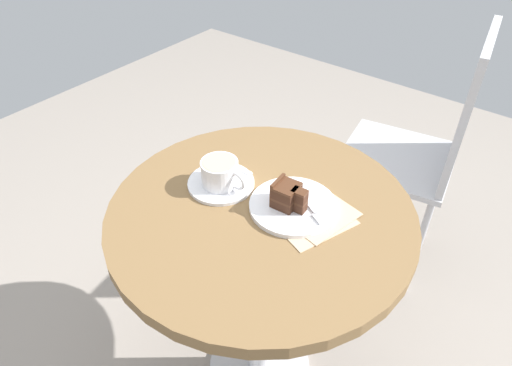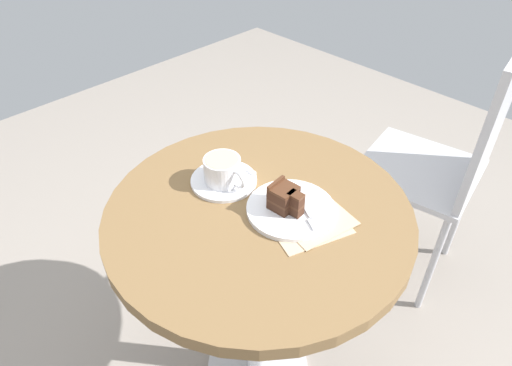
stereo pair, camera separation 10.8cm
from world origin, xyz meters
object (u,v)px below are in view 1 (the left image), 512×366
object	(u,v)px
coffee_cup	(220,173)
fork	(312,209)
napkin	(312,214)
cafe_chair	(428,143)
teaspoon	(237,171)
cake_slice	(288,196)
cake_plate	(293,206)
saucer	(221,183)

from	to	relation	value
coffee_cup	fork	size ratio (longest dim) A/B	0.93
coffee_cup	napkin	distance (m)	0.24
fork	napkin	xyz separation A→B (m)	(0.00, -0.00, -0.01)
fork	cafe_chair	world-z (taller)	cafe_chair
teaspoon	cake_slice	xyz separation A→B (m)	(0.18, -0.03, 0.03)
fork	cafe_chair	xyz separation A→B (m)	(0.05, 0.68, -0.16)
cafe_chair	cake_plate	bearing A→B (deg)	-17.63
teaspoon	cake_slice	distance (m)	0.18
teaspoon	cafe_chair	xyz separation A→B (m)	(0.28, 0.67, -0.16)
cake_slice	fork	bearing A→B (deg)	22.39
teaspoon	cake_slice	world-z (taller)	cake_slice
saucer	cake_slice	size ratio (longest dim) A/B	2.06
teaspoon	cake_plate	xyz separation A→B (m)	(0.19, -0.02, -0.00)
saucer	cake_plate	xyz separation A→B (m)	(0.19, 0.04, 0.00)
coffee_cup	cake_slice	world-z (taller)	cake_slice
saucer	cake_plate	distance (m)	0.20
saucer	napkin	bearing A→B (deg)	10.80
napkin	cake_slice	bearing A→B (deg)	-160.55
coffee_cup	teaspoon	size ratio (longest dim) A/B	1.16
coffee_cup	cafe_chair	bearing A→B (deg)	69.04
saucer	cake_plate	size ratio (longest dim) A/B	0.80
cake_plate	teaspoon	bearing A→B (deg)	173.86
coffee_cup	cake_slice	xyz separation A→B (m)	(0.18, 0.03, -0.00)
fork	cake_slice	bearing A→B (deg)	-130.22
coffee_cup	napkin	xyz separation A→B (m)	(0.23, 0.05, -0.04)
fork	teaspoon	bearing A→B (deg)	-155.15
napkin	coffee_cup	bearing A→B (deg)	-167.98
teaspoon	fork	xyz separation A→B (m)	(0.23, -0.01, 0.00)
cake_plate	napkin	size ratio (longest dim) A/B	0.94
cake_plate	fork	xyz separation A→B (m)	(0.04, 0.01, 0.01)
napkin	cafe_chair	xyz separation A→B (m)	(0.05, 0.69, -0.15)
saucer	cake_slice	distance (m)	0.19
teaspoon	napkin	size ratio (longest dim) A/B	0.49
coffee_cup	napkin	bearing A→B (deg)	12.02
cake_slice	napkin	bearing A→B (deg)	19.45
cake_slice	cafe_chair	size ratio (longest dim) A/B	0.09
saucer	cake_slice	xyz separation A→B (m)	(0.18, 0.03, 0.04)
saucer	cake_plate	world-z (taller)	cake_plate
cake_plate	napkin	world-z (taller)	cake_plate
napkin	cake_plate	bearing A→B (deg)	-170.78
saucer	fork	bearing A→B (deg)	11.44
saucer	cafe_chair	distance (m)	0.80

